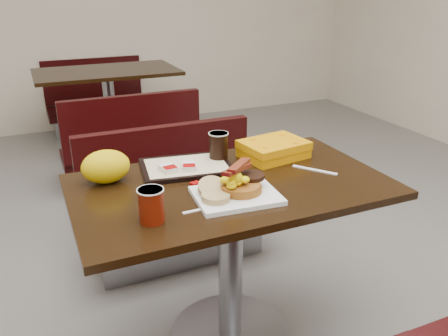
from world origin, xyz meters
name	(u,v)px	position (x,y,z in m)	size (l,w,h in m)	color
floor	(230,336)	(0.00, 0.00, 0.00)	(6.00, 7.00, 0.01)	gray
table_near	(231,265)	(0.00, 0.00, 0.38)	(1.20, 0.70, 0.75)	black
bench_near_n	(178,200)	(0.00, 0.70, 0.36)	(1.00, 0.46, 0.72)	black
table_far	(110,112)	(0.00, 2.60, 0.38)	(1.20, 0.70, 0.75)	black
bench_far_s	(128,136)	(0.00, 1.90, 0.36)	(1.00, 0.46, 0.72)	black
bench_far_n	(97,97)	(0.00, 3.30, 0.36)	(1.00, 0.46, 0.72)	black
platter	(236,196)	(-0.04, -0.13, 0.76)	(0.29, 0.23, 0.02)	white
pancake_stack	(241,187)	(-0.01, -0.11, 0.78)	(0.15, 0.15, 0.03)	#9F631A
sausage_patty	(252,176)	(0.04, -0.09, 0.81)	(0.10, 0.10, 0.01)	black
scrambled_eggs	(235,179)	(-0.04, -0.12, 0.82)	(0.10, 0.08, 0.05)	#F1DE04
bacon_strips	(237,168)	(-0.03, -0.11, 0.86)	(0.18, 0.08, 0.01)	#410407
muffin_bottom	(216,197)	(-0.12, -0.14, 0.78)	(0.10, 0.10, 0.02)	tan
muffin_top	(212,188)	(-0.12, -0.09, 0.79)	(0.10, 0.10, 0.02)	tan
coffee_cup_near	(151,206)	(-0.36, -0.17, 0.81)	(0.08, 0.08, 0.11)	#8C1205
fork	(195,211)	(-0.21, -0.16, 0.75)	(0.12, 0.02, 0.00)	white
knife	(315,170)	(0.36, -0.02, 0.75)	(0.19, 0.02, 0.00)	white
condiment_syrup	(196,189)	(-0.15, -0.01, 0.75)	(0.04, 0.03, 0.01)	#BB6B08
condiment_ketchup	(195,183)	(-0.13, 0.04, 0.75)	(0.03, 0.03, 0.01)	#8C0504
tray	(186,167)	(-0.11, 0.20, 0.76)	(0.36, 0.26, 0.02)	black
hashbrown_sleeve_left	(168,168)	(-0.20, 0.17, 0.78)	(0.06, 0.08, 0.02)	silver
hashbrown_sleeve_right	(189,166)	(-0.11, 0.16, 0.78)	(0.06, 0.08, 0.02)	silver
coffee_cup_far	(218,145)	(0.05, 0.23, 0.82)	(0.08, 0.08, 0.11)	black
clamshell	(274,149)	(0.29, 0.18, 0.79)	(0.27, 0.20, 0.07)	orange
paper_bag	(106,166)	(-0.43, 0.20, 0.81)	(0.18, 0.14, 0.13)	#DCAE07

